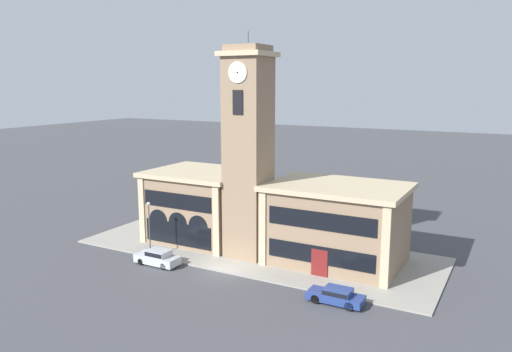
% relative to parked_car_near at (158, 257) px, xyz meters
% --- Properties ---
extents(ground_plane, '(300.00, 300.00, 0.00)m').
position_rel_parked_car_near_xyz_m(ground_plane, '(6.27, 1.17, -0.75)').
color(ground_plane, '#424247').
extents(sidewalk_kerb, '(36.34, 13.63, 0.15)m').
position_rel_parked_car_near_xyz_m(sidewalk_kerb, '(6.27, 7.99, -0.68)').
color(sidewalk_kerb, gray).
rests_on(sidewalk_kerb, ground_plane).
extents(clock_tower, '(4.45, 4.45, 21.41)m').
position_rel_parked_car_near_xyz_m(clock_tower, '(6.27, 6.22, 9.42)').
color(clock_tower, '#897056').
rests_on(clock_tower, ground_plane).
extents(town_hall_left_wing, '(10.70, 9.15, 7.58)m').
position_rel_parked_car_near_xyz_m(town_hall_left_wing, '(-0.90, 8.54, 3.07)').
color(town_hall_left_wing, '#897056').
rests_on(town_hall_left_wing, ground_plane).
extents(town_hall_right_wing, '(12.70, 9.15, 7.56)m').
position_rel_parked_car_near_xyz_m(town_hall_right_wing, '(14.44, 8.55, 3.06)').
color(town_hall_right_wing, '#897056').
rests_on(town_hall_right_wing, ground_plane).
extents(parked_car_near, '(4.34, 1.77, 1.45)m').
position_rel_parked_car_near_xyz_m(parked_car_near, '(0.00, 0.00, 0.00)').
color(parked_car_near, '#B2B7C1').
rests_on(parked_car_near, ground_plane).
extents(parked_car_mid, '(4.37, 1.72, 1.25)m').
position_rel_parked_car_near_xyz_m(parked_car_mid, '(17.53, -0.00, -0.08)').
color(parked_car_mid, navy).
rests_on(parked_car_mid, ground_plane).
extents(street_lamp, '(0.36, 0.36, 5.28)m').
position_rel_parked_car_near_xyz_m(street_lamp, '(-2.32, 1.67, 2.90)').
color(street_lamp, '#4C4C51').
rests_on(street_lamp, sidewalk_kerb).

